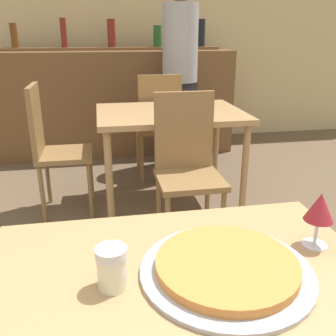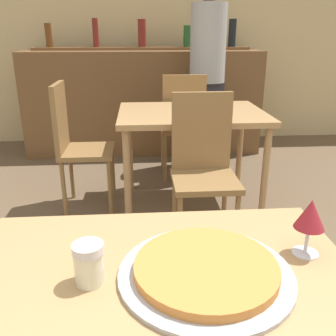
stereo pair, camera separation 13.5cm
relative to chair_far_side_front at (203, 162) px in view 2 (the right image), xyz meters
The scene contains 12 objects.
wall_back 2.74m from the chair_far_side_front, 97.64° to the left, with size 8.00×0.05×2.80m.
dining_table_near 1.52m from the chair_far_side_front, 103.17° to the right, with size 0.99×0.79×0.76m.
dining_table_far 0.59m from the chair_far_side_front, 90.00° to the left, with size 1.09×0.82×0.76m.
bar_counter 2.10m from the chair_far_side_front, 99.46° to the left, with size 2.60×0.56×1.13m.
bar_back_shelf 2.32m from the chair_far_side_front, 97.76° to the left, with size 2.39×0.24×0.33m.
chair_far_side_front is the anchor object (origin of this frame).
chair_far_side_back 1.15m from the chair_far_side_front, 90.00° to the left, with size 0.40×0.40×0.98m.
chair_far_side_left 1.05m from the chair_far_side_front, 146.95° to the left, with size 0.40×0.40×0.98m.
pizza_tray 1.47m from the chair_far_side_front, 99.35° to the right, with size 0.43×0.43×0.04m.
cheese_shaker 1.55m from the chair_far_side_front, 109.76° to the right, with size 0.07×0.07×0.10m.
person_standing 1.58m from the chair_far_side_front, 79.71° to the left, with size 0.34×0.34×1.80m.
wine_glass 1.39m from the chair_far_side_front, 87.90° to the right, with size 0.08×0.08×0.16m.
Camera 2 is at (-0.04, -0.72, 1.33)m, focal length 40.00 mm.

